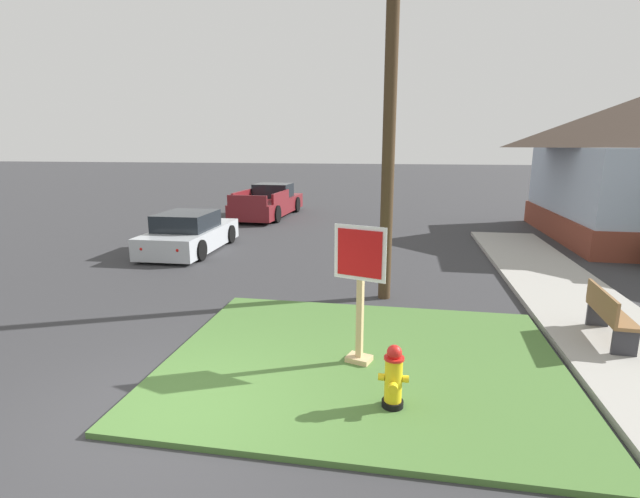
% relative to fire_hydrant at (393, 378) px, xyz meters
% --- Properties ---
extents(ground_plane, '(160.00, 160.00, 0.00)m').
position_rel_fire_hydrant_xyz_m(ground_plane, '(-2.67, -0.56, -0.47)').
color(ground_plane, '#333335').
extents(grass_corner_patch, '(5.99, 4.92, 0.08)m').
position_rel_fire_hydrant_xyz_m(grass_corner_patch, '(-0.48, 1.28, -0.43)').
color(grass_corner_patch, '#477033').
rests_on(grass_corner_patch, ground).
extents(sidewalk_strip, '(2.20, 15.05, 0.12)m').
position_rel_fire_hydrant_xyz_m(sidewalk_strip, '(3.72, 5.05, -0.41)').
color(sidewalk_strip, '#9E9B93').
rests_on(sidewalk_strip, ground).
extents(fire_hydrant, '(0.38, 0.34, 0.83)m').
position_rel_fire_hydrant_xyz_m(fire_hydrant, '(0.00, 0.00, 0.00)').
color(fire_hydrant, black).
rests_on(fire_hydrant, grass_corner_patch).
extents(stop_sign, '(0.77, 0.38, 2.11)m').
position_rel_fire_hydrant_xyz_m(stop_sign, '(-0.54, 1.17, 0.67)').
color(stop_sign, tan).
rests_on(stop_sign, grass_corner_patch).
extents(manhole_cover, '(0.70, 0.70, 0.02)m').
position_rel_fire_hydrant_xyz_m(manhole_cover, '(-2.90, 2.76, -0.46)').
color(manhole_cover, black).
rests_on(manhole_cover, ground).
extents(parked_sedan_silver, '(1.98, 4.19, 1.25)m').
position_rel_fire_hydrant_xyz_m(parked_sedan_silver, '(-6.62, 8.23, 0.07)').
color(parked_sedan_silver, '#ADB2B7').
rests_on(parked_sedan_silver, ground).
extents(pickup_truck_maroon, '(2.20, 5.66, 1.48)m').
position_rel_fire_hydrant_xyz_m(pickup_truck_maroon, '(-6.20, 15.82, 0.15)').
color(pickup_truck_maroon, maroon).
rests_on(pickup_truck_maroon, ground).
extents(street_bench, '(0.49, 1.43, 0.85)m').
position_rel_fire_hydrant_xyz_m(street_bench, '(3.47, 2.66, 0.11)').
color(street_bench, brown).
rests_on(street_bench, sidewalk_strip).
extents(utility_pole, '(1.75, 0.27, 10.45)m').
position_rel_fire_hydrant_xyz_m(utility_pole, '(-0.30, 4.56, 5.01)').
color(utility_pole, '#42301E').
rests_on(utility_pole, ground).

